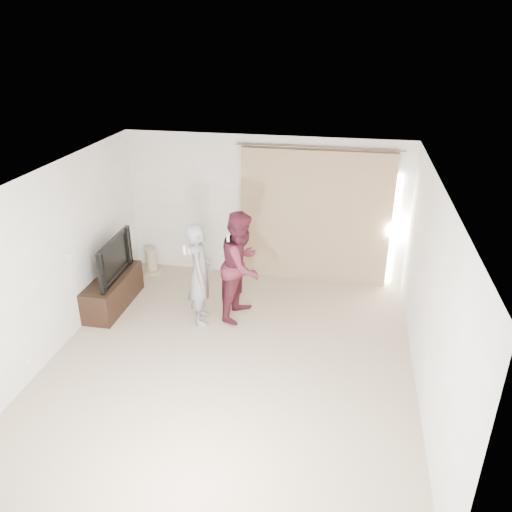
# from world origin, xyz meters

# --- Properties ---
(floor) EXTENTS (5.50, 5.50, 0.00)m
(floor) POSITION_xyz_m (0.00, 0.00, 0.00)
(floor) COLOR tan
(floor) RESTS_ON ground
(wall_back) EXTENTS (5.00, 0.04, 2.60)m
(wall_back) POSITION_xyz_m (0.00, 2.75, 1.30)
(wall_back) COLOR white
(wall_back) RESTS_ON ground
(wall_left) EXTENTS (0.04, 5.50, 2.60)m
(wall_left) POSITION_xyz_m (-2.50, -0.00, 1.30)
(wall_left) COLOR white
(wall_left) RESTS_ON ground
(ceiling) EXTENTS (5.00, 5.50, 0.01)m
(ceiling) POSITION_xyz_m (0.00, 0.00, 2.60)
(ceiling) COLOR silver
(ceiling) RESTS_ON wall_back
(curtain) EXTENTS (2.80, 0.11, 2.46)m
(curtain) POSITION_xyz_m (0.91, 2.68, 1.20)
(curtain) COLOR tan
(curtain) RESTS_ON ground
(tv_console) EXTENTS (0.48, 1.38, 0.53)m
(tv_console) POSITION_xyz_m (-2.27, 1.12, 0.27)
(tv_console) COLOR black
(tv_console) RESTS_ON ground
(tv) EXTENTS (0.20, 1.20, 0.69)m
(tv) POSITION_xyz_m (-2.27, 1.12, 0.87)
(tv) COLOR black
(tv) RESTS_ON tv_console
(scratching_post) EXTENTS (0.36, 0.36, 0.47)m
(scratching_post) POSITION_xyz_m (-2.10, 2.40, 0.19)
(scratching_post) COLOR tan
(scratching_post) RESTS_ON ground
(person_man) EXTENTS (0.51, 0.67, 1.64)m
(person_man) POSITION_xyz_m (-0.69, 0.96, 0.82)
(person_man) COLOR gray
(person_man) RESTS_ON ground
(person_woman) EXTENTS (0.83, 0.98, 1.76)m
(person_woman) POSITION_xyz_m (-0.10, 1.25, 0.88)
(person_woman) COLOR #551B2A
(person_woman) RESTS_ON ground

